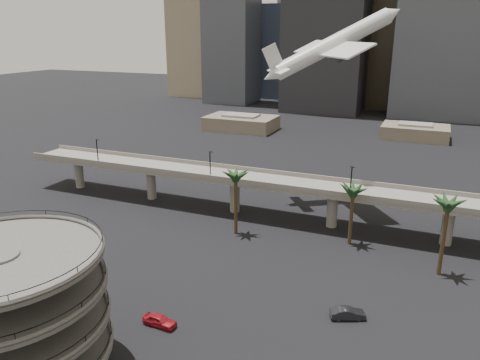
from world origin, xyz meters
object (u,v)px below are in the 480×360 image
at_px(parking_ramp, 7,307).
at_px(overpass, 282,187).
at_px(airborne_jet, 332,45).
at_px(car_a, 160,320).
at_px(car_b, 348,313).

xyz_separation_m(parking_ramp, overpass, (13.00, 59.00, -2.50)).
height_order(airborne_jet, car_a, airborne_jet).
bearing_deg(overpass, parking_ramp, -102.43).
relative_size(car_a, car_b, 0.98).
distance_m(parking_ramp, car_a, 20.27).
relative_size(airborne_jet, car_a, 5.94).
relative_size(parking_ramp, airborne_jet, 0.76).
distance_m(overpass, car_b, 38.21).
height_order(parking_ramp, car_b, parking_ramp).
bearing_deg(airborne_jet, parking_ramp, -139.50).
bearing_deg(airborne_jet, overpass, -141.78).
relative_size(overpass, car_a, 26.49).
relative_size(parking_ramp, car_b, 4.42).
xyz_separation_m(overpass, car_a, (-3.45, -43.54, -6.50)).
bearing_deg(parking_ramp, overpass, 77.57).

